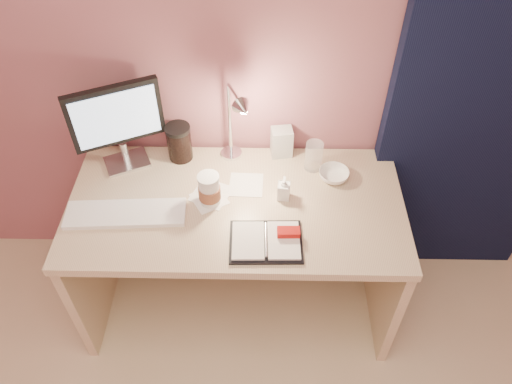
{
  "coord_description": "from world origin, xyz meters",
  "views": [
    {
      "loc": [
        0.11,
        -0.02,
        2.25
      ],
      "look_at": [
        0.08,
        1.33,
        0.85
      ],
      "focal_mm": 35.0,
      "sensor_mm": 36.0,
      "label": 1
    }
  ],
  "objects_px": {
    "desk": "(238,225)",
    "monitor": "(116,120)",
    "dark_jar": "(180,144)",
    "product_box": "(282,142)",
    "keyboard": "(126,214)",
    "lotion_bottle": "(284,188)",
    "desk_lamp": "(218,123)",
    "planner": "(268,240)",
    "coffee_cup": "(209,190)",
    "clear_cup": "(314,156)",
    "bowl": "(334,175)"
  },
  "relations": [
    {
      "from": "dark_jar",
      "to": "product_box",
      "type": "distance_m",
      "value": 0.46
    },
    {
      "from": "planner",
      "to": "keyboard",
      "type": "bearing_deg",
      "value": 166.04
    },
    {
      "from": "monitor",
      "to": "product_box",
      "type": "distance_m",
      "value": 0.72
    },
    {
      "from": "coffee_cup",
      "to": "bowl",
      "type": "xyz_separation_m",
      "value": [
        0.52,
        0.15,
        -0.05
      ]
    },
    {
      "from": "desk",
      "to": "monitor",
      "type": "bearing_deg",
      "value": 162.06
    },
    {
      "from": "product_box",
      "to": "dark_jar",
      "type": "bearing_deg",
      "value": 175.44
    },
    {
      "from": "clear_cup",
      "to": "bowl",
      "type": "relative_size",
      "value": 1.03
    },
    {
      "from": "coffee_cup",
      "to": "bowl",
      "type": "distance_m",
      "value": 0.55
    },
    {
      "from": "monitor",
      "to": "dark_jar",
      "type": "distance_m",
      "value": 0.3
    },
    {
      "from": "keyboard",
      "to": "desk_lamp",
      "type": "bearing_deg",
      "value": 34.36
    },
    {
      "from": "lotion_bottle",
      "to": "product_box",
      "type": "height_order",
      "value": "product_box"
    },
    {
      "from": "keyboard",
      "to": "desk_lamp",
      "type": "height_order",
      "value": "desk_lamp"
    },
    {
      "from": "monitor",
      "to": "keyboard",
      "type": "relative_size",
      "value": 0.85
    },
    {
      "from": "keyboard",
      "to": "dark_jar",
      "type": "xyz_separation_m",
      "value": [
        0.18,
        0.36,
        0.07
      ]
    },
    {
      "from": "monitor",
      "to": "planner",
      "type": "xyz_separation_m",
      "value": [
        0.63,
        -0.44,
        -0.23
      ]
    },
    {
      "from": "planner",
      "to": "coffee_cup",
      "type": "bearing_deg",
      "value": 137.54
    },
    {
      "from": "lotion_bottle",
      "to": "dark_jar",
      "type": "height_order",
      "value": "dark_jar"
    },
    {
      "from": "dark_jar",
      "to": "desk_lamp",
      "type": "bearing_deg",
      "value": -21.54
    },
    {
      "from": "desk",
      "to": "desk_lamp",
      "type": "bearing_deg",
      "value": 119.25
    },
    {
      "from": "keyboard",
      "to": "planner",
      "type": "relative_size",
      "value": 1.69
    },
    {
      "from": "bowl",
      "to": "lotion_bottle",
      "type": "bearing_deg",
      "value": -151.83
    },
    {
      "from": "coffee_cup",
      "to": "clear_cup",
      "type": "bearing_deg",
      "value": 26.58
    },
    {
      "from": "desk",
      "to": "bowl",
      "type": "relative_size",
      "value": 10.66
    },
    {
      "from": "lotion_bottle",
      "to": "desk_lamp",
      "type": "xyz_separation_m",
      "value": [
        -0.27,
        0.17,
        0.2
      ]
    },
    {
      "from": "desk",
      "to": "desk_lamp",
      "type": "distance_m",
      "value": 0.5
    },
    {
      "from": "planner",
      "to": "coffee_cup",
      "type": "xyz_separation_m",
      "value": [
        -0.24,
        0.21,
        0.06
      ]
    },
    {
      "from": "keyboard",
      "to": "coffee_cup",
      "type": "relative_size",
      "value": 3.27
    },
    {
      "from": "product_box",
      "to": "desk_lamp",
      "type": "bearing_deg",
      "value": -167.2
    },
    {
      "from": "keyboard",
      "to": "planner",
      "type": "bearing_deg",
      "value": -15.92
    },
    {
      "from": "bowl",
      "to": "dark_jar",
      "type": "xyz_separation_m",
      "value": [
        -0.68,
        0.13,
        0.06
      ]
    },
    {
      "from": "desk_lamp",
      "to": "desk",
      "type": "bearing_deg",
      "value": -84.45
    },
    {
      "from": "monitor",
      "to": "product_box",
      "type": "xyz_separation_m",
      "value": [
        0.69,
        0.08,
        -0.18
      ]
    },
    {
      "from": "lotion_bottle",
      "to": "product_box",
      "type": "bearing_deg",
      "value": 91.03
    },
    {
      "from": "monitor",
      "to": "keyboard",
      "type": "height_order",
      "value": "monitor"
    },
    {
      "from": "product_box",
      "to": "desk_lamp",
      "type": "relative_size",
      "value": 0.34
    },
    {
      "from": "monitor",
      "to": "planner",
      "type": "height_order",
      "value": "monitor"
    },
    {
      "from": "desk",
      "to": "dark_jar",
      "type": "relative_size",
      "value": 9.14
    },
    {
      "from": "desk",
      "to": "coffee_cup",
      "type": "relative_size",
      "value": 9.5
    },
    {
      "from": "bowl",
      "to": "keyboard",
      "type": "bearing_deg",
      "value": -165.02
    },
    {
      "from": "monitor",
      "to": "bowl",
      "type": "distance_m",
      "value": 0.95
    },
    {
      "from": "lotion_bottle",
      "to": "product_box",
      "type": "relative_size",
      "value": 0.81
    },
    {
      "from": "keyboard",
      "to": "lotion_bottle",
      "type": "height_order",
      "value": "lotion_bottle"
    },
    {
      "from": "coffee_cup",
      "to": "desk_lamp",
      "type": "height_order",
      "value": "desk_lamp"
    },
    {
      "from": "clear_cup",
      "to": "dark_jar",
      "type": "height_order",
      "value": "dark_jar"
    },
    {
      "from": "monitor",
      "to": "desk_lamp",
      "type": "bearing_deg",
      "value": -28.57
    },
    {
      "from": "keyboard",
      "to": "dark_jar",
      "type": "relative_size",
      "value": 3.15
    },
    {
      "from": "desk",
      "to": "monitor",
      "type": "height_order",
      "value": "monitor"
    },
    {
      "from": "product_box",
      "to": "desk_lamp",
      "type": "height_order",
      "value": "desk_lamp"
    },
    {
      "from": "clear_cup",
      "to": "bowl",
      "type": "height_order",
      "value": "clear_cup"
    },
    {
      "from": "monitor",
      "to": "lotion_bottle",
      "type": "distance_m",
      "value": 0.75
    }
  ]
}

